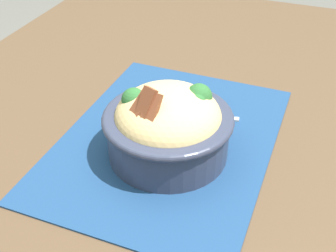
{
  "coord_description": "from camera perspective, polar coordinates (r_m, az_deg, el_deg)",
  "views": [
    {
      "loc": [
        -0.49,
        -0.18,
        1.19
      ],
      "look_at": [
        -0.01,
        -0.0,
        0.81
      ],
      "focal_mm": 47.41,
      "sensor_mm": 36.0,
      "label": 1
    }
  ],
  "objects": [
    {
      "name": "bowl",
      "position": [
        0.64,
        0.01,
        0.17
      ],
      "size": [
        0.19,
        0.19,
        0.13
      ],
      "color": "#2D3347",
      "rests_on": "placemat"
    },
    {
      "name": "table",
      "position": [
        0.72,
        0.15,
        -7.06
      ],
      "size": [
        1.39,
        0.99,
        0.76
      ],
      "color": "#4C3826",
      "rests_on": "ground_plane"
    },
    {
      "name": "fork",
      "position": [
        0.75,
        4.02,
        1.31
      ],
      "size": [
        0.04,
        0.12,
        0.0
      ],
      "color": "silver",
      "rests_on": "placemat"
    },
    {
      "name": "placemat",
      "position": [
        0.7,
        -0.06,
        -1.85
      ],
      "size": [
        0.43,
        0.32,
        0.0
      ],
      "primitive_type": "cube",
      "rotation": [
        0.0,
        0.0,
        -0.01
      ],
      "color": "navy",
      "rests_on": "table"
    }
  ]
}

